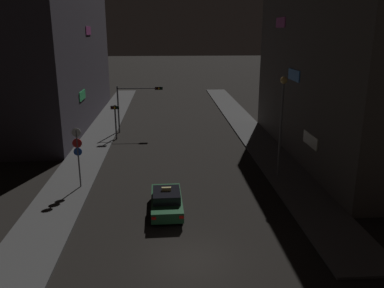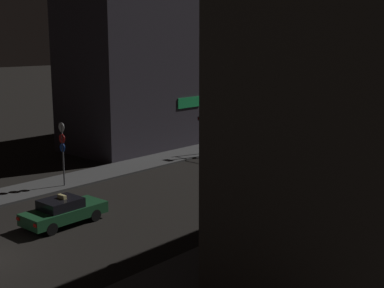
{
  "view_description": "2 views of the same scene",
  "coord_description": "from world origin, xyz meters",
  "px_view_note": "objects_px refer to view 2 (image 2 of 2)",
  "views": [
    {
      "loc": [
        -1.07,
        -16.38,
        10.53
      ],
      "look_at": [
        1.02,
        14.32,
        1.57
      ],
      "focal_mm": 36.9,
      "sensor_mm": 36.0,
      "label": 1
    },
    {
      "loc": [
        21.21,
        -9.7,
        9.47
      ],
      "look_at": [
        -0.34,
        14.34,
        3.03
      ],
      "focal_mm": 49.17,
      "sensor_mm": 36.0,
      "label": 2
    }
  ],
  "objects_px": {
    "traffic_light_overhead": "(242,113)",
    "traffic_light_left_kerb": "(202,128)",
    "taxi": "(63,211)",
    "sign_pole_left": "(63,147)",
    "street_lamp_near_block": "(256,134)"
  },
  "relations": [
    {
      "from": "traffic_light_overhead",
      "to": "street_lamp_near_block",
      "type": "xyz_separation_m",
      "value": [
        11.26,
        -14.07,
        1.45
      ]
    },
    {
      "from": "traffic_light_left_kerb",
      "to": "street_lamp_near_block",
      "type": "bearing_deg",
      "value": -40.8
    },
    {
      "from": "taxi",
      "to": "street_lamp_near_block",
      "type": "height_order",
      "value": "street_lamp_near_block"
    },
    {
      "from": "sign_pole_left",
      "to": "taxi",
      "type": "bearing_deg",
      "value": -34.87
    },
    {
      "from": "taxi",
      "to": "street_lamp_near_block",
      "type": "relative_size",
      "value": 0.62
    },
    {
      "from": "taxi",
      "to": "traffic_light_left_kerb",
      "type": "bearing_deg",
      "value": 106.36
    },
    {
      "from": "taxi",
      "to": "sign_pole_left",
      "type": "relative_size",
      "value": 1.08
    },
    {
      "from": "traffic_light_left_kerb",
      "to": "sign_pole_left",
      "type": "bearing_deg",
      "value": -94.49
    },
    {
      "from": "traffic_light_overhead",
      "to": "street_lamp_near_block",
      "type": "distance_m",
      "value": 18.08
    },
    {
      "from": "traffic_light_overhead",
      "to": "street_lamp_near_block",
      "type": "relative_size",
      "value": 0.68
    },
    {
      "from": "taxi",
      "to": "traffic_light_overhead",
      "type": "relative_size",
      "value": 0.91
    },
    {
      "from": "traffic_light_left_kerb",
      "to": "traffic_light_overhead",
      "type": "bearing_deg",
      "value": 55.01
    },
    {
      "from": "taxi",
      "to": "street_lamp_near_block",
      "type": "distance_m",
      "value": 10.74
    },
    {
      "from": "traffic_light_overhead",
      "to": "traffic_light_left_kerb",
      "type": "distance_m",
      "value": 3.49
    },
    {
      "from": "traffic_light_overhead",
      "to": "traffic_light_left_kerb",
      "type": "bearing_deg",
      "value": -124.99
    }
  ]
}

